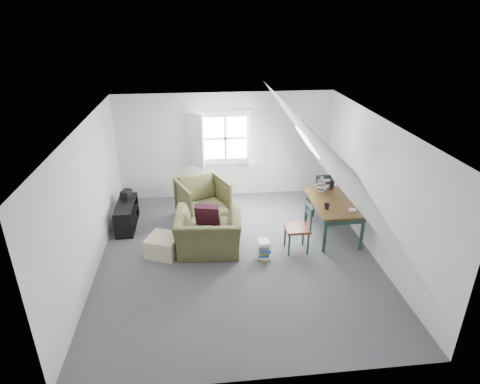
{
  "coord_description": "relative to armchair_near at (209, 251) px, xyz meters",
  "views": [
    {
      "loc": [
        -0.64,
        -6.25,
        4.16
      ],
      "look_at": [
        0.11,
        0.6,
        1.03
      ],
      "focal_mm": 30.0,
      "sensor_mm": 36.0,
      "label": 1
    }
  ],
  "objects": [
    {
      "name": "slope_right",
      "position": [
        2.07,
        -0.23,
        1.78
      ],
      "size": [
        3.19,
        5.5,
        4.48
      ],
      "primitive_type": "plane",
      "rotation": [
        0.0,
        -2.19,
        0.0
      ],
      "color": "white",
      "rests_on": "wall_right"
    },
    {
      "name": "floor",
      "position": [
        0.52,
        -0.23,
        0.0
      ],
      "size": [
        5.5,
        5.5,
        0.0
      ],
      "primitive_type": "plane",
      "color": "#4A4B4F",
      "rests_on": "ground"
    },
    {
      "name": "wall_left",
      "position": [
        -1.98,
        -0.23,
        1.25
      ],
      "size": [
        0.0,
        5.5,
        5.5
      ],
      "primitive_type": "plane",
      "rotation": [
        1.57,
        0.0,
        1.57
      ],
      "color": "silver",
      "rests_on": "ground"
    },
    {
      "name": "wall_right",
      "position": [
        3.02,
        -0.23,
        1.25
      ],
      "size": [
        0.0,
        5.5,
        5.5
      ],
      "primitive_type": "plane",
      "rotation": [
        1.57,
        0.0,
        -1.57
      ],
      "color": "silver",
      "rests_on": "ground"
    },
    {
      "name": "armchair_far",
      "position": [
        -0.07,
        1.35,
        0.0
      ],
      "size": [
        1.26,
        1.27,
        0.9
      ],
      "primitive_type": "imported",
      "rotation": [
        0.0,
        0.0,
        0.38
      ],
      "color": "#464727",
      "rests_on": "floor"
    },
    {
      "name": "paper_box",
      "position": [
        2.7,
        -0.06,
        0.75
      ],
      "size": [
        0.15,
        0.12,
        0.04
      ],
      "primitive_type": "cube",
      "rotation": [
        0.0,
        0.0,
        -0.34
      ],
      "color": "white",
      "rests_on": "dining_table"
    },
    {
      "name": "wall_back",
      "position": [
        0.52,
        2.52,
        1.25
      ],
      "size": [
        5.0,
        0.0,
        5.0
      ],
      "primitive_type": "plane",
      "rotation": [
        1.57,
        0.0,
        0.0
      ],
      "color": "silver",
      "rests_on": "ground"
    },
    {
      "name": "ceiling",
      "position": [
        0.52,
        -0.23,
        2.5
      ],
      "size": [
        5.5,
        5.5,
        0.0
      ],
      "primitive_type": "plane",
      "rotation": [
        3.14,
        0.0,
        0.0
      ],
      "color": "white",
      "rests_on": "wall_back"
    },
    {
      "name": "magazine_stack",
      "position": [
        0.99,
        -0.35,
        0.18
      ],
      "size": [
        0.27,
        0.32,
        0.36
      ],
      "rotation": [
        0.0,
        0.0,
        -0.16
      ],
      "color": "#B29933",
      "rests_on": "floor"
    },
    {
      "name": "demijohn",
      "position": [
        2.35,
        0.84,
        0.86
      ],
      "size": [
        0.24,
        0.24,
        0.33
      ],
      "rotation": [
        0.0,
        0.0,
        0.25
      ],
      "color": "silver",
      "rests_on": "dining_table"
    },
    {
      "name": "skylight",
      "position": [
        2.07,
        1.07,
        1.75
      ],
      "size": [
        0.35,
        0.75,
        0.47
      ],
      "primitive_type": "cube",
      "rotation": [
        0.0,
        0.95,
        0.0
      ],
      "color": "white",
      "rests_on": "slope_right"
    },
    {
      "name": "media_shelf",
      "position": [
        -1.67,
        1.1,
        0.25
      ],
      "size": [
        0.35,
        1.06,
        0.54
      ],
      "rotation": [
        0.0,
        0.0,
        0.01
      ],
      "color": "black",
      "rests_on": "floor"
    },
    {
      "name": "dining_chair_far",
      "position": [
        2.53,
        1.29,
        0.52
      ],
      "size": [
        0.47,
        0.47,
        1.0
      ],
      "rotation": [
        0.0,
        0.0,
        3.11
      ],
      "color": "brown",
      "rests_on": "floor"
    },
    {
      "name": "armchair_near",
      "position": [
        0.0,
        0.0,
        0.0
      ],
      "size": [
        1.28,
        1.14,
        0.78
      ],
      "primitive_type": "imported",
      "rotation": [
        0.0,
        0.0,
        3.06
      ],
      "color": "#464727",
      "rests_on": "floor"
    },
    {
      "name": "slope_left",
      "position": [
        -1.03,
        -0.23,
        1.78
      ],
      "size": [
        3.19,
        5.5,
        4.48
      ],
      "primitive_type": "plane",
      "rotation": [
        0.0,
        2.19,
        0.0
      ],
      "color": "white",
      "rests_on": "wall_left"
    },
    {
      "name": "throw_pillow",
      "position": [
        0.0,
        0.15,
        0.69
      ],
      "size": [
        0.5,
        0.35,
        0.47
      ],
      "primitive_type": "cube",
      "rotation": [
        0.31,
        0.0,
        -0.22
      ],
      "color": "#360E1D",
      "rests_on": "armchair_near"
    },
    {
      "name": "dormer_window",
      "position": [
        0.52,
        2.45,
        1.45
      ],
      "size": [
        1.71,
        0.35,
        1.3
      ],
      "color": "white",
      "rests_on": "wall_back"
    },
    {
      "name": "dining_chair_near",
      "position": [
        1.68,
        -0.14,
        0.49
      ],
      "size": [
        0.44,
        0.44,
        0.94
      ],
      "rotation": [
        0.0,
        0.0,
        -1.22
      ],
      "color": "brown",
      "rests_on": "floor"
    },
    {
      "name": "dining_table",
      "position": [
        2.5,
        0.39,
        0.63
      ],
      "size": [
        0.87,
        1.45,
        0.72
      ],
      "rotation": [
        0.0,
        0.0,
        -0.08
      ],
      "color": "#372512",
      "rests_on": "floor"
    },
    {
      "name": "ottoman",
      "position": [
        -0.84,
        -0.01,
        0.18
      ],
      "size": [
        0.71,
        0.71,
        0.37
      ],
      "primitive_type": "cube",
      "rotation": [
        0.0,
        0.0,
        -0.36
      ],
      "color": "#B9AF90",
      "rests_on": "floor"
    },
    {
      "name": "electronics_box",
      "position": [
        -1.67,
        1.39,
        0.62
      ],
      "size": [
        0.24,
        0.28,
        0.19
      ],
      "primitive_type": "cube",
      "rotation": [
        0.0,
        0.0,
        -0.34
      ],
      "color": "black",
      "rests_on": "media_shelf"
    },
    {
      "name": "cup",
      "position": [
        2.25,
        0.09,
        0.72
      ],
      "size": [
        0.12,
        0.12,
        0.1
      ],
      "primitive_type": "imported",
      "rotation": [
        0.0,
        0.0,
        -0.1
      ],
      "color": "black",
      "rests_on": "dining_table"
    },
    {
      "name": "vase_twigs",
      "position": [
        2.6,
        0.94,
        0.85
      ],
      "size": [
        0.07,
        0.08,
        0.57
      ],
      "rotation": [
        0.0,
        0.0,
        0.35
      ],
      "color": "black",
      "rests_on": "dining_table"
    },
    {
      "name": "wall_front",
      "position": [
        0.52,
        -2.98,
        1.25
      ],
      "size": [
        5.0,
        0.0,
        5.0
      ],
      "primitive_type": "plane",
      "rotation": [
        -1.57,
        0.0,
        0.0
      ],
      "color": "silver",
      "rests_on": "ground"
    }
  ]
}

